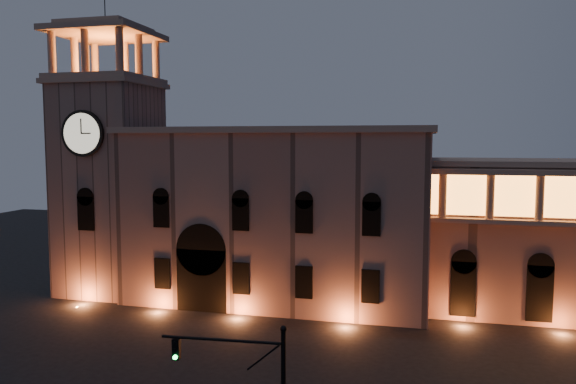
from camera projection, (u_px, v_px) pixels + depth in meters
The scene contains 2 objects.
government_building at pixel (278, 215), 57.10m from camera, with size 30.80×12.80×17.60m.
clock_tower at pixel (110, 176), 60.24m from camera, with size 9.80×9.80×32.40m.
Camera 1 is at (12.58, -32.79, 16.39)m, focal length 35.00 mm.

